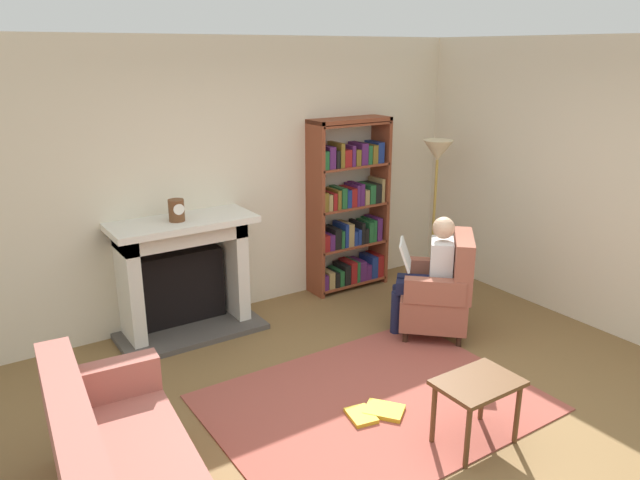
# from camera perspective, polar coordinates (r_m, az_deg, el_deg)

# --- Properties ---
(ground) EXTENTS (14.00, 14.00, 0.00)m
(ground) POSITION_cam_1_polar(r_m,az_deg,el_deg) (4.56, 7.59, -16.83)
(ground) COLOR brown
(back_wall) EXTENTS (5.60, 0.10, 2.70)m
(back_wall) POSITION_cam_1_polar(r_m,az_deg,el_deg) (6.04, -7.91, 5.81)
(back_wall) COLOR beige
(back_wall) RESTS_ON ground
(side_wall_right) EXTENTS (0.10, 5.20, 2.70)m
(side_wall_right) POSITION_cam_1_polar(r_m,az_deg,el_deg) (6.69, 18.43, 6.23)
(side_wall_right) COLOR beige
(side_wall_right) RESTS_ON ground
(area_rug) EXTENTS (2.40, 1.80, 0.01)m
(area_rug) POSITION_cam_1_polar(r_m,az_deg,el_deg) (4.75, 5.16, -15.12)
(area_rug) COLOR #9C4A3E
(area_rug) RESTS_ON ground
(fireplace) EXTENTS (1.34, 0.64, 1.11)m
(fireplace) POSITION_cam_1_polar(r_m,az_deg,el_deg) (5.76, -12.86, -2.96)
(fireplace) COLOR #4C4742
(fireplace) RESTS_ON ground
(mantel_clock) EXTENTS (0.14, 0.14, 0.20)m
(mantel_clock) POSITION_cam_1_polar(r_m,az_deg,el_deg) (5.47, -13.46, 2.75)
(mantel_clock) COLOR brown
(mantel_clock) RESTS_ON fireplace
(bookshelf) EXTENTS (0.91, 0.32, 1.89)m
(bookshelf) POSITION_cam_1_polar(r_m,az_deg,el_deg) (6.57, 2.80, 3.00)
(bookshelf) COLOR brown
(bookshelf) RESTS_ON ground
(armchair_reading) EXTENTS (0.89, 0.89, 0.97)m
(armchair_reading) POSITION_cam_1_polar(r_m,az_deg,el_deg) (5.71, 11.44, -4.80)
(armchair_reading) COLOR #331E14
(armchair_reading) RESTS_ON ground
(seated_reader) EXTENTS (0.58, 0.58, 1.14)m
(seated_reader) POSITION_cam_1_polar(r_m,az_deg,el_deg) (5.64, 10.37, -2.89)
(seated_reader) COLOR silver
(seated_reader) RESTS_ON ground
(side_table) EXTENTS (0.56, 0.39, 0.48)m
(side_table) POSITION_cam_1_polar(r_m,az_deg,el_deg) (4.25, 14.72, -13.70)
(side_table) COLOR brown
(side_table) RESTS_ON ground
(scattered_books) EXTENTS (0.46, 0.35, 0.03)m
(scattered_books) POSITION_cam_1_polar(r_m,az_deg,el_deg) (4.60, 5.25, -15.98)
(scattered_books) COLOR gold
(scattered_books) RESTS_ON area_rug
(floor_lamp) EXTENTS (0.32, 0.32, 1.65)m
(floor_lamp) POSITION_cam_1_polar(r_m,az_deg,el_deg) (6.61, 11.04, 7.10)
(floor_lamp) COLOR #B7933F
(floor_lamp) RESTS_ON ground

